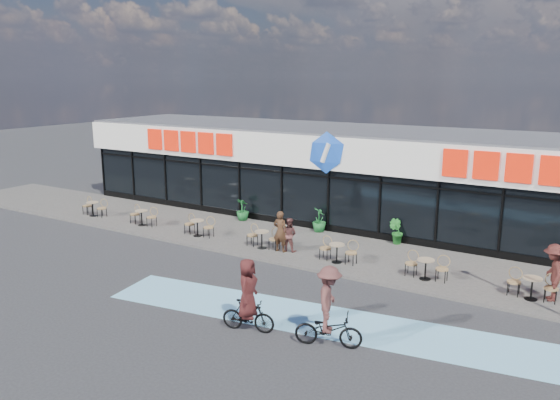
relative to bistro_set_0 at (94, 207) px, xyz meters
name	(u,v)px	position (x,y,z in m)	size (l,w,h in m)	color
ground	(241,280)	(11.57, -3.30, -0.56)	(120.00, 120.00, 0.00)	#28282B
sidewalk	(302,246)	(11.57, 1.20, -0.51)	(44.00, 5.00, 0.10)	#5A5650
bike_lane	(322,320)	(15.57, -4.80, -0.55)	(14.00, 2.20, 0.01)	#73B8DA
building	(355,174)	(11.57, 6.63, 1.78)	(30.60, 6.57, 4.75)	black
bistro_set_0	(94,207)	(0.00, 0.00, 0.00)	(1.54, 0.62, 0.90)	tan
bistro_set_1	(143,216)	(3.46, 0.00, 0.00)	(1.54, 0.62, 0.90)	tan
bistro_set_2	(199,226)	(6.91, 0.00, 0.00)	(1.54, 0.62, 0.90)	tan
bistro_set_3	(263,237)	(10.37, 0.00, 0.00)	(1.54, 0.62, 0.90)	tan
bistro_set_4	(338,250)	(13.83, 0.00, 0.00)	(1.54, 0.62, 0.90)	tan
bistro_set_5	(426,266)	(17.28, 0.00, 0.00)	(1.54, 0.62, 0.90)	tan
bistro_set_6	(532,285)	(20.74, 0.00, 0.00)	(1.54, 0.62, 0.90)	tan
potted_plant_left	(243,210)	(7.08, 3.21, 0.09)	(0.61, 0.61, 1.09)	#195825
potted_plant_mid	(319,220)	(11.28, 3.38, 0.10)	(0.62, 0.62, 1.11)	#1A5D27
potted_plant_right	(396,232)	(14.96, 3.42, 0.08)	(0.59, 0.48, 1.07)	#1C6420
patron_left	(280,231)	(11.27, -0.08, 0.40)	(0.63, 0.41, 1.71)	#3F2616
patron_right	(289,235)	(11.54, 0.15, 0.25)	(0.69, 0.53, 1.41)	brown
pedestrian_a	(553,273)	(21.28, 0.18, 0.48)	(1.21, 0.69, 1.87)	#411B17
cyclist_a	(329,313)	(16.44, -6.14, 0.43)	(1.94, 1.34, 2.28)	black
cyclist_c	(248,301)	(14.08, -6.51, 0.38)	(1.63, 0.95, 2.18)	black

